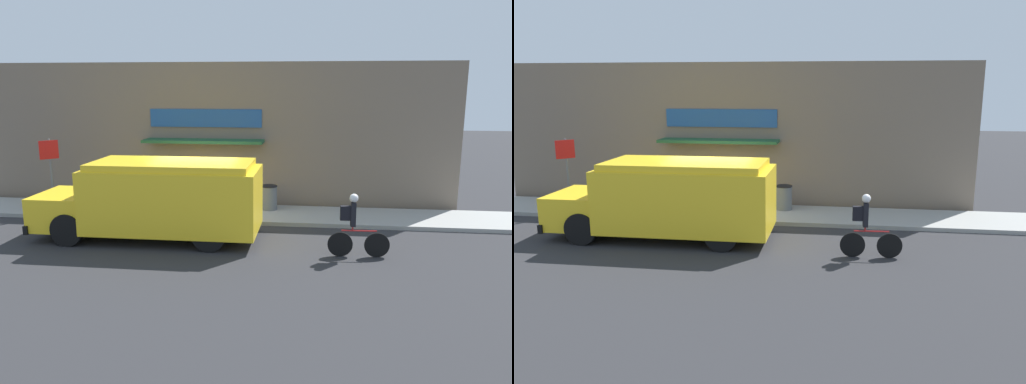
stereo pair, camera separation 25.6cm
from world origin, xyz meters
TOP-DOWN VIEW (x-y plane):
  - ground_plane at (0.00, 0.00)m, footprint 70.00×70.00m
  - sidewalk at (0.00, 1.11)m, footprint 28.00×2.23m
  - storefront at (-0.01, 2.58)m, footprint 16.79×1.07m
  - school_bus at (-0.70, -1.64)m, footprint 6.24×2.61m
  - cyclist at (4.59, -2.52)m, footprint 1.54×0.22m
  - stop_sign_post at (-4.97, 0.42)m, footprint 0.45×0.45m
  - trash_bin at (2.06, 1.59)m, footprint 0.55×0.55m

SIDE VIEW (x-z plane):
  - ground_plane at x=0.00m, z-range 0.00..0.00m
  - sidewalk at x=0.00m, z-range 0.00..0.13m
  - trash_bin at x=2.06m, z-range 0.13..0.95m
  - cyclist at x=4.59m, z-range 0.00..1.62m
  - school_bus at x=-0.70m, z-range 0.05..2.25m
  - stop_sign_post at x=-4.97m, z-range 0.54..2.95m
  - storefront at x=-0.01m, z-range 0.00..5.01m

